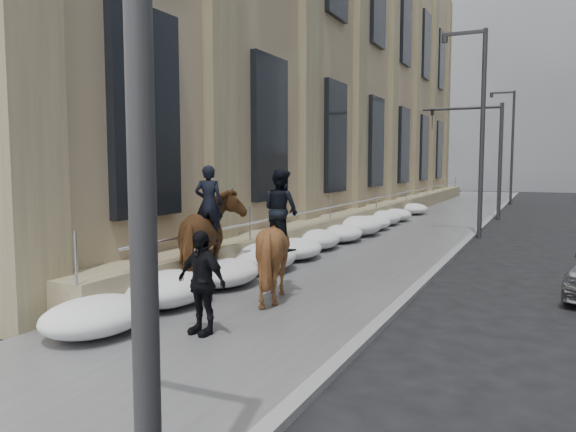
# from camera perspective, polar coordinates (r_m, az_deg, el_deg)

# --- Properties ---
(ground) EXTENTS (140.00, 140.00, 0.00)m
(ground) POSITION_cam_1_polar(r_m,az_deg,el_deg) (10.69, -5.69, -10.48)
(ground) COLOR black
(ground) RESTS_ON ground
(sidewalk) EXTENTS (5.00, 80.00, 0.12)m
(sidewalk) POSITION_cam_1_polar(r_m,az_deg,el_deg) (19.77, 9.19, -3.01)
(sidewalk) COLOR #48484A
(sidewalk) RESTS_ON ground
(curb) EXTENTS (0.24, 80.00, 0.12)m
(curb) POSITION_cam_1_polar(r_m,az_deg,el_deg) (19.24, 16.74, -3.40)
(curb) COLOR slate
(curb) RESTS_ON ground
(limestone_building) EXTENTS (6.10, 44.00, 18.00)m
(limestone_building) POSITION_cam_1_polar(r_m,az_deg,el_deg) (31.25, 4.91, 16.38)
(limestone_building) COLOR #9D8267
(limestone_building) RESTS_ON ground
(bg_building_mid) EXTENTS (30.00, 12.00, 28.00)m
(bg_building_mid) POSITION_cam_1_polar(r_m,az_deg,el_deg) (69.75, 24.23, 14.03)
(bg_building_mid) COLOR slate
(bg_building_mid) RESTS_ON ground
(bg_building_far) EXTENTS (24.00, 12.00, 20.00)m
(bg_building_far) POSITION_cam_1_polar(r_m,az_deg,el_deg) (81.93, 17.11, 10.08)
(bg_building_far) COLOR gray
(bg_building_far) RESTS_ON ground
(streetlight_mid) EXTENTS (1.71, 0.24, 8.00)m
(streetlight_mid) POSITION_cam_1_polar(r_m,az_deg,el_deg) (23.05, 18.77, 9.22)
(streetlight_mid) COLOR #2D2D30
(streetlight_mid) RESTS_ON ground
(streetlight_far) EXTENTS (1.71, 0.24, 8.00)m
(streetlight_far) POSITION_cam_1_polar(r_m,az_deg,el_deg) (42.96, 21.64, 7.20)
(streetlight_far) COLOR #2D2D30
(streetlight_far) RESTS_ON ground
(traffic_signal) EXTENTS (4.10, 0.22, 6.00)m
(traffic_signal) POSITION_cam_1_polar(r_m,az_deg,el_deg) (31.03, 19.10, 7.07)
(traffic_signal) COLOR #2D2D30
(traffic_signal) RESTS_ON ground
(snow_bank) EXTENTS (1.70, 18.10, 0.76)m
(snow_bank) POSITION_cam_1_polar(r_m,az_deg,el_deg) (18.38, 3.34, -2.29)
(snow_bank) COLOR silver
(snow_bank) RESTS_ON sidewalk
(mounted_horse_left) EXTENTS (2.01, 2.86, 2.76)m
(mounted_horse_left) POSITION_cam_1_polar(r_m,az_deg,el_deg) (12.51, -7.72, -2.22)
(mounted_horse_left) COLOR #4B2D16
(mounted_horse_left) RESTS_ON sidewalk
(mounted_horse_right) EXTENTS (2.27, 2.37, 2.68)m
(mounted_horse_right) POSITION_cam_1_polar(r_m,az_deg,el_deg) (11.70, -1.28, -2.84)
(mounted_horse_right) COLOR #4B2C15
(mounted_horse_right) RESTS_ON sidewalk
(pedestrian) EXTENTS (1.07, 0.60, 1.72)m
(pedestrian) POSITION_cam_1_polar(r_m,az_deg,el_deg) (9.33, -8.80, -6.67)
(pedestrian) COLOR black
(pedestrian) RESTS_ON sidewalk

